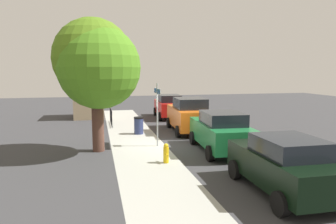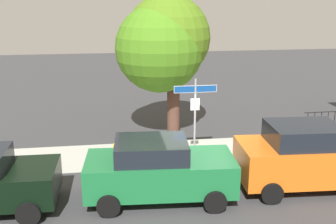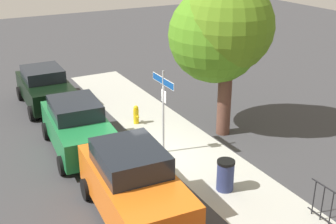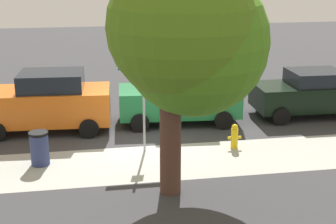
# 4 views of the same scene
# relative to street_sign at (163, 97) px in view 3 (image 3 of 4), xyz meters

# --- Properties ---
(ground_plane) EXTENTS (60.00, 60.00, 0.00)m
(ground_plane) POSITION_rel_street_sign_xyz_m (0.04, -0.40, -2.09)
(ground_plane) COLOR #38383A
(sidewalk_strip) EXTENTS (24.00, 2.60, 0.00)m
(sidewalk_strip) POSITION_rel_street_sign_xyz_m (2.04, 0.90, -2.09)
(sidewalk_strip) COLOR #A8A99F
(sidewalk_strip) RESTS_ON ground_plane
(street_sign) EXTENTS (1.50, 0.07, 3.02)m
(street_sign) POSITION_rel_street_sign_xyz_m (0.00, 0.00, 0.00)
(street_sign) COLOR #9EA0A5
(street_sign) RESTS_ON ground_plane
(shade_tree) EXTENTS (3.82, 3.71, 5.85)m
(shade_tree) POSITION_rel_street_sign_xyz_m (-0.68, 2.77, 1.85)
(shade_tree) COLOR #4F3127
(shade_tree) RESTS_ON ground_plane
(car_black) EXTENTS (4.06, 2.12, 1.72)m
(car_black) POSITION_rel_street_sign_xyz_m (-6.50, -2.54, -1.22)
(car_black) COLOR black
(car_black) RESTS_ON ground_plane
(car_green) EXTENTS (4.36, 2.28, 1.81)m
(car_green) POSITION_rel_street_sign_xyz_m (-1.61, -2.58, -1.18)
(car_green) COLOR #1B6D37
(car_green) RESTS_ON ground_plane
(car_orange) EXTENTS (4.45, 2.31, 2.03)m
(car_orange) POSITION_rel_street_sign_xyz_m (3.03, -2.50, -1.08)
(car_orange) COLOR orange
(car_orange) RESTS_ON ground_plane
(fire_hydrant) EXTENTS (0.42, 0.22, 0.78)m
(fire_hydrant) POSITION_rel_street_sign_xyz_m (-2.78, 0.20, -1.71)
(fire_hydrant) COLOR yellow
(fire_hydrant) RESTS_ON ground_plane
(trash_bin) EXTENTS (0.55, 0.55, 0.98)m
(trash_bin) POSITION_rel_street_sign_xyz_m (3.05, 0.50, -1.60)
(trash_bin) COLOR navy
(trash_bin) RESTS_ON ground_plane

